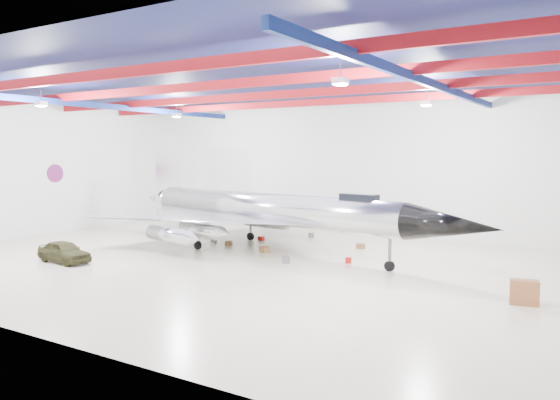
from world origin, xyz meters
The scene contains 17 objects.
floor centered at (0.00, 0.00, 0.00)m, with size 40.00×40.00×0.00m, color beige.
wall_back centered at (0.00, 15.00, 5.50)m, with size 40.00×40.00×0.00m, color silver.
wall_left centered at (-20.00, 0.00, 5.50)m, with size 30.00×30.00×0.00m, color silver.
ceiling centered at (0.00, 0.00, 11.00)m, with size 40.00×40.00×0.00m, color #0A0F38.
ceiling_structure centered at (0.00, 0.00, 10.32)m, with size 39.50×29.50×1.08m.
wall_roundel centered at (-19.94, 2.00, 5.00)m, with size 1.50×1.50×0.10m, color #B21414.
jet_aircraft centered at (-0.19, 4.02, 2.64)m, with size 29.36×19.43×8.04m.
jeep centered at (-8.71, -5.70, 0.67)m, with size 1.58×3.93×1.34m, color #34341A.
desk centered at (16.70, -1.01, 0.56)m, with size 1.21×0.61×1.11m, color brown.
crate_ply centered at (-3.85, 4.53, 0.16)m, with size 0.46×0.37×0.32m, color olive.
toolbox_red centered at (-3.10, 7.69, 0.15)m, with size 0.42×0.33×0.29m, color #9C130F.
engine_drum centered at (3.00, 1.25, 0.21)m, with size 0.47×0.47×0.43m, color #59595B.
parts_bin centered at (4.90, 8.27, 0.18)m, with size 0.52×0.41×0.36m, color olive.
crate_small centered at (-5.71, 5.16, 0.14)m, with size 0.39×0.31×0.27m, color #59595B.
tool_chest centered at (6.24, 3.27, 0.18)m, with size 0.39×0.39×0.36m, color #9C130F.
oil_barrel centered at (-0.07, 3.55, 0.21)m, with size 0.59×0.48×0.42m, color olive.
spares_box centered at (-0.49, 10.95, 0.20)m, with size 0.44×0.44×0.40m, color #59595B.
Camera 1 is at (19.92, -26.86, 6.74)m, focal length 35.00 mm.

